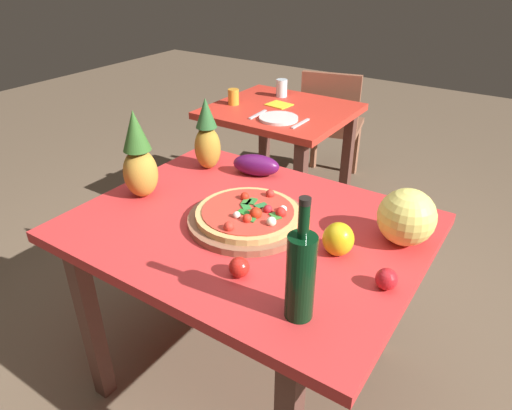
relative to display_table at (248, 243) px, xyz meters
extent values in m
plane|color=brown|center=(0.00, 0.00, -0.64)|extent=(10.00, 10.00, 0.00)
cube|color=brown|center=(-0.42, -0.42, -0.30)|extent=(0.06, 0.06, 0.69)
cube|color=brown|center=(-0.42, 0.42, -0.30)|extent=(0.06, 0.06, 0.69)
cube|color=brown|center=(0.42, 0.42, -0.30)|extent=(0.06, 0.06, 0.69)
cube|color=red|center=(0.00, 0.00, 0.07)|extent=(1.19, 0.94, 0.04)
cube|color=brown|center=(-0.90, 0.87, -0.30)|extent=(0.06, 0.06, 0.69)
cube|color=brown|center=(-0.26, 0.87, -0.30)|extent=(0.06, 0.06, 0.69)
cube|color=brown|center=(-0.90, 1.52, -0.30)|extent=(0.06, 0.06, 0.69)
cube|color=brown|center=(-0.26, 1.52, -0.30)|extent=(0.06, 0.06, 0.69)
cube|color=red|center=(-0.58, 1.19, 0.07)|extent=(0.81, 0.75, 0.04)
cube|color=#8F5940|center=(-0.41, 2.07, -0.44)|extent=(0.04, 0.04, 0.41)
cube|color=#8F5940|center=(-0.73, 1.99, -0.44)|extent=(0.04, 0.04, 0.41)
cube|color=#8F5940|center=(-0.33, 1.74, -0.44)|extent=(0.04, 0.04, 0.41)
cube|color=#8F5940|center=(-0.65, 1.67, -0.44)|extent=(0.04, 0.04, 0.41)
cube|color=#8F5940|center=(-0.53, 1.87, -0.21)|extent=(0.48, 0.48, 0.04)
cube|color=brown|center=(-0.49, 1.69, 0.01)|extent=(0.40, 0.13, 0.40)
cylinder|color=#8F5940|center=(0.00, 0.00, 0.10)|extent=(0.42, 0.42, 0.02)
cylinder|color=tan|center=(0.00, 0.00, 0.12)|extent=(0.37, 0.37, 0.02)
cylinder|color=red|center=(0.00, 0.00, 0.14)|extent=(0.32, 0.32, 0.00)
sphere|color=red|center=(0.06, 0.03, 0.15)|extent=(0.03, 0.03, 0.03)
sphere|color=red|center=(0.02, -0.13, 0.15)|extent=(0.03, 0.03, 0.03)
sphere|color=red|center=(0.01, 0.13, 0.15)|extent=(0.03, 0.03, 0.03)
sphere|color=red|center=(0.05, -0.02, 0.15)|extent=(0.04, 0.04, 0.04)
sphere|color=red|center=(-0.06, 0.06, 0.15)|extent=(0.03, 0.03, 0.03)
sphere|color=red|center=(0.04, -0.06, 0.15)|extent=(0.03, 0.03, 0.03)
sphere|color=red|center=(0.11, 0.04, 0.15)|extent=(0.04, 0.04, 0.04)
cube|color=#247E28|center=(0.00, -0.02, 0.14)|extent=(0.05, 0.03, 0.00)
cube|color=#357D30|center=(0.10, 0.02, 0.14)|extent=(0.05, 0.05, 0.00)
cube|color=#2A7338|center=(0.02, 0.05, 0.14)|extent=(0.04, 0.05, 0.00)
cube|color=#307630|center=(-0.02, 0.06, 0.14)|extent=(0.04, 0.05, 0.00)
cube|color=#2C8132|center=(0.04, -0.04, 0.14)|extent=(0.04, 0.05, 0.00)
cube|color=#358032|center=(-0.04, 0.04, 0.14)|extent=(0.04, 0.05, 0.00)
cube|color=#2D8637|center=(-0.02, 0.01, 0.14)|extent=(0.05, 0.05, 0.00)
sphere|color=white|center=(0.12, -0.03, 0.15)|extent=(0.03, 0.03, 0.03)
sphere|color=white|center=(0.11, 0.06, 0.15)|extent=(0.03, 0.03, 0.03)
sphere|color=silver|center=(-0.01, -0.06, 0.14)|extent=(0.03, 0.03, 0.03)
cylinder|color=black|center=(0.37, -0.31, 0.21)|extent=(0.08, 0.08, 0.25)
cylinder|color=black|center=(0.37, -0.31, 0.38)|extent=(0.03, 0.03, 0.09)
cylinder|color=black|center=(0.37, -0.31, 0.43)|extent=(0.03, 0.03, 0.02)
ellipsoid|color=#BC8B32|center=(-0.46, -0.06, 0.18)|extent=(0.13, 0.13, 0.19)
cone|color=#316425|center=(-0.46, -0.06, 0.35)|extent=(0.10, 0.10, 0.15)
ellipsoid|color=#AC832B|center=(-0.40, 0.28, 0.18)|extent=(0.11, 0.11, 0.19)
cone|color=#2A5F2C|center=(-0.40, 0.28, 0.34)|extent=(0.09, 0.09, 0.13)
sphere|color=#EFE16A|center=(0.49, 0.19, 0.18)|extent=(0.19, 0.19, 0.19)
ellipsoid|color=gold|center=(0.34, 0.01, 0.14)|extent=(0.10, 0.10, 0.11)
ellipsoid|color=#52124D|center=(-0.19, 0.34, 0.13)|extent=(0.22, 0.15, 0.09)
sphere|color=red|center=(0.53, -0.08, 0.12)|extent=(0.06, 0.06, 0.06)
sphere|color=red|center=(0.15, -0.26, 0.12)|extent=(0.06, 0.06, 0.06)
cylinder|color=orange|center=(-0.86, 1.09, 0.13)|extent=(0.07, 0.07, 0.09)
cylinder|color=silver|center=(-0.70, 1.40, 0.14)|extent=(0.07, 0.07, 0.11)
cylinder|color=white|center=(-0.48, 1.00, 0.09)|extent=(0.22, 0.22, 0.02)
cube|color=silver|center=(-0.62, 1.00, 0.09)|extent=(0.02, 0.18, 0.01)
cube|color=silver|center=(-0.34, 1.00, 0.09)|extent=(0.02, 0.18, 0.01)
cube|color=yellow|center=(-0.62, 1.23, 0.09)|extent=(0.15, 0.14, 0.01)
camera|label=1|loc=(0.79, -1.13, 0.94)|focal=32.33mm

